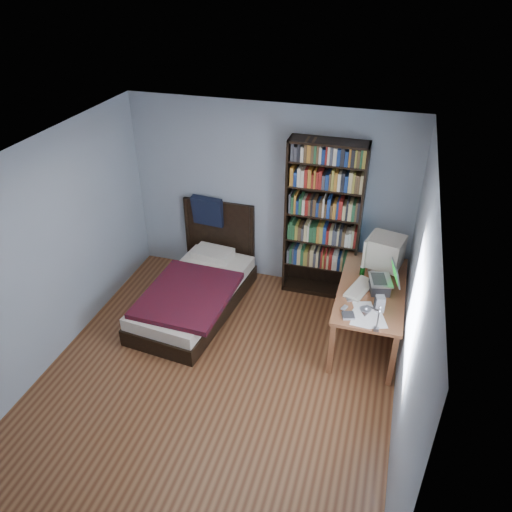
# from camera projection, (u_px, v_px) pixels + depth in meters

# --- Properties ---
(room) EXTENTS (4.20, 4.24, 2.50)m
(room) POSITION_uv_depth(u_px,v_px,m) (215.00, 284.00, 4.90)
(room) COLOR #572E19
(room) RESTS_ON ground
(desk) EXTENTS (0.75, 1.53, 0.73)m
(desk) POSITION_uv_depth(u_px,v_px,m) (372.00, 290.00, 6.25)
(desk) COLOR brown
(desk) RESTS_ON floor
(crt_monitor) EXTENTS (0.48, 0.45, 0.46)m
(crt_monitor) POSITION_uv_depth(u_px,v_px,m) (384.00, 252.00, 5.92)
(crt_monitor) COLOR #C1B5A0
(crt_monitor) RESTS_ON desk
(laptop) EXTENTS (0.38, 0.36, 0.39)m
(laptop) POSITION_uv_depth(u_px,v_px,m) (382.00, 283.00, 5.63)
(laptop) COLOR #2D2D30
(laptop) RESTS_ON desk
(desk_lamp) EXTENTS (0.21, 0.46, 0.55)m
(desk_lamp) POSITION_uv_depth(u_px,v_px,m) (367.00, 314.00, 4.63)
(desk_lamp) COLOR #99999E
(desk_lamp) RESTS_ON desk
(keyboard) EXTENTS (0.33, 0.51, 0.05)m
(keyboard) POSITION_uv_depth(u_px,v_px,m) (360.00, 289.00, 5.70)
(keyboard) COLOR beige
(keyboard) RESTS_ON desk
(speaker) EXTENTS (0.11, 0.11, 0.18)m
(speaker) POSITION_uv_depth(u_px,v_px,m) (380.00, 304.00, 5.34)
(speaker) COLOR gray
(speaker) RESTS_ON desk
(soda_can) EXTENTS (0.06, 0.06, 0.11)m
(soda_can) POSITION_uv_depth(u_px,v_px,m) (362.00, 271.00, 5.95)
(soda_can) COLOR #07360E
(soda_can) RESTS_ON desk
(mouse) EXTENTS (0.06, 0.10, 0.03)m
(mouse) POSITION_uv_depth(u_px,v_px,m) (373.00, 272.00, 6.00)
(mouse) COLOR silver
(mouse) RESTS_ON desk
(phone_silver) EXTENTS (0.08, 0.11, 0.02)m
(phone_silver) POSITION_uv_depth(u_px,v_px,m) (348.00, 298.00, 5.55)
(phone_silver) COLOR #ADADB1
(phone_silver) RESTS_ON desk
(phone_grey) EXTENTS (0.07, 0.10, 0.02)m
(phone_grey) POSITION_uv_depth(u_px,v_px,m) (344.00, 308.00, 5.41)
(phone_grey) COLOR gray
(phone_grey) RESTS_ON desk
(external_drive) EXTENTS (0.16, 0.16, 0.03)m
(external_drive) POSITION_uv_depth(u_px,v_px,m) (348.00, 316.00, 5.29)
(external_drive) COLOR gray
(external_drive) RESTS_ON desk
(bookshelf) EXTENTS (0.97, 0.30, 2.14)m
(bookshelf) POSITION_uv_depth(u_px,v_px,m) (323.00, 221.00, 6.39)
(bookshelf) COLOR black
(bookshelf) RESTS_ON floor
(bed) EXTENTS (1.16, 2.10, 1.16)m
(bed) POSITION_uv_depth(u_px,v_px,m) (196.00, 289.00, 6.53)
(bed) COLOR black
(bed) RESTS_ON floor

